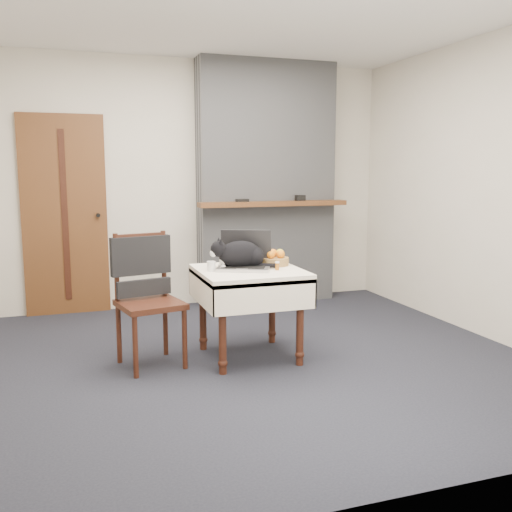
{
  "coord_description": "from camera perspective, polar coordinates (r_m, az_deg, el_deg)",
  "views": [
    {
      "loc": [
        -1.21,
        -4.04,
        1.46
      ],
      "look_at": [
        0.16,
        0.02,
        0.81
      ],
      "focal_mm": 40.0,
      "sensor_mm": 36.0,
      "label": 1
    }
  ],
  "objects": [
    {
      "name": "chimney",
      "position": [
        6.25,
        1.05,
        7.19
      ],
      "size": [
        1.62,
        0.48,
        2.6
      ],
      "color": "gray",
      "rests_on": "ground"
    },
    {
      "name": "laptop",
      "position": [
        4.42,
        -1.13,
        -0.29
      ],
      "size": [
        0.5,
        0.47,
        0.29
      ],
      "rotation": [
        0.0,
        0.0,
        -0.43
      ],
      "color": "#B7B7BC",
      "rests_on": "side_table"
    },
    {
      "name": "side_table",
      "position": [
        4.4,
        -0.67,
        -2.77
      ],
      "size": [
        0.78,
        0.78,
        0.7
      ],
      "color": "#3B1D10",
      "rests_on": "ground"
    },
    {
      "name": "ground",
      "position": [
        4.46,
        -1.91,
        -10.45
      ],
      "size": [
        4.5,
        4.5,
        0.0
      ],
      "primitive_type": "plane",
      "color": "black",
      "rests_on": "ground"
    },
    {
      "name": "desk_clutter",
      "position": [
        4.51,
        1.24,
        -1.0
      ],
      "size": [
        0.12,
        0.08,
        0.01
      ],
      "primitive_type": "cube",
      "rotation": [
        0.0,
        0.0,
        0.57
      ],
      "color": "black",
      "rests_on": "side_table"
    },
    {
      "name": "chair",
      "position": [
        4.36,
        -11.04,
        -2.44
      ],
      "size": [
        0.53,
        0.52,
        0.99
      ],
      "rotation": [
        0.0,
        0.0,
        0.21
      ],
      "color": "#3B1D10",
      "rests_on": "ground"
    },
    {
      "name": "pill_bottle",
      "position": [
        4.34,
        2.13,
        -0.96
      ],
      "size": [
        0.03,
        0.03,
        0.07
      ],
      "color": "#A35A14",
      "rests_on": "side_table"
    },
    {
      "name": "cream_jar",
      "position": [
        4.3,
        -4.49,
        -1.03
      ],
      "size": [
        0.07,
        0.07,
        0.08
      ],
      "primitive_type": "cylinder",
      "color": "white",
      "rests_on": "side_table"
    },
    {
      "name": "door",
      "position": [
        6.03,
        -18.58,
        3.85
      ],
      "size": [
        0.82,
        0.1,
        2.0
      ],
      "color": "brown",
      "rests_on": "ground"
    },
    {
      "name": "cat",
      "position": [
        4.4,
        -1.5,
        0.11
      ],
      "size": [
        0.5,
        0.23,
        0.25
      ],
      "rotation": [
        0.0,
        0.0,
        -0.04
      ],
      "color": "black",
      "rests_on": "side_table"
    },
    {
      "name": "room_shell",
      "position": [
        4.67,
        -3.71,
        12.37
      ],
      "size": [
        4.52,
        4.01,
        2.61
      ],
      "color": "beige",
      "rests_on": "ground"
    },
    {
      "name": "fruit_basket",
      "position": [
        4.56,
        1.9,
        -0.3
      ],
      "size": [
        0.22,
        0.22,
        0.13
      ],
      "color": "#9D6E3F",
      "rests_on": "side_table"
    }
  ]
}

